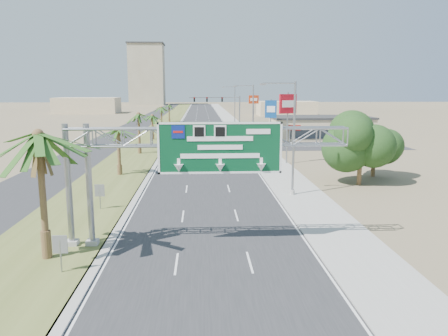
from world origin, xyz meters
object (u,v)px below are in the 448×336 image
object	(u,v)px
car_far	(184,128)
pole_sign_blue	(271,111)
store_building	(320,128)
car_left_lane	(186,151)
sign_gantry	(193,146)
signal_mast	(229,112)
pole_sign_red_far	(254,102)
pole_sign_red_near	(288,108)
car_mid_lane	(213,142)
palm_near	(38,136)
car_right_lane	(216,142)

from	to	relation	value
car_far	pole_sign_blue	xyz separation A→B (m)	(15.70, -23.66, 4.92)
store_building	car_left_lane	bearing A→B (deg)	-140.72
sign_gantry	signal_mast	world-z (taller)	signal_mast
sign_gantry	pole_sign_blue	xyz separation A→B (m)	(12.50, 49.33, -0.41)
sign_gantry	car_left_lane	distance (m)	36.34
store_building	pole_sign_red_far	bearing A→B (deg)	127.42
store_building	pole_sign_blue	xyz separation A→B (m)	(-10.56, -6.74, 3.65)
pole_sign_blue	signal_mast	bearing A→B (deg)	116.22
car_far	pole_sign_red_near	bearing A→B (deg)	-65.64
sign_gantry	pole_sign_red_near	xyz separation A→B (m)	(11.31, 28.83, 0.97)
sign_gantry	pole_sign_red_far	bearing A→B (deg)	80.25
sign_gantry	car_mid_lane	size ratio (longest dim) A/B	4.06
sign_gantry	car_far	world-z (taller)	sign_gantry
car_left_lane	pole_sign_red_near	size ratio (longest dim) A/B	0.50
car_mid_lane	pole_sign_red_near	world-z (taller)	pole_sign_red_near
car_far	car_mid_lane	bearing A→B (deg)	-71.44
palm_near	pole_sign_red_near	size ratio (longest dim) A/B	0.93
signal_mast	car_left_lane	world-z (taller)	signal_mast
pole_sign_blue	palm_near	bearing A→B (deg)	-111.93
car_left_lane	car_mid_lane	bearing A→B (deg)	75.66
car_far	store_building	bearing A→B (deg)	-26.61
car_mid_lane	pole_sign_red_near	bearing A→B (deg)	-67.89
signal_mast	pole_sign_red_near	world-z (taller)	pole_sign_red_near
pole_sign_red_far	car_left_lane	bearing A→B (deg)	-111.64
palm_near	car_far	distance (m)	75.33
pole_sign_red_far	car_right_lane	bearing A→B (deg)	-110.99
car_mid_lane	signal_mast	bearing A→B (deg)	72.59
pole_sign_red_near	pole_sign_red_far	size ratio (longest dim) A/B	1.09
sign_gantry	car_right_lane	bearing A→B (deg)	86.26
sign_gantry	car_mid_lane	world-z (taller)	sign_gantry
signal_mast	car_far	bearing A→B (deg)	130.79
car_left_lane	pole_sign_red_near	world-z (taller)	pole_sign_red_near
signal_mast	pole_sign_red_near	xyz separation A→B (m)	(5.08, -33.22, 2.17)
signal_mast	store_building	xyz separation A→B (m)	(16.83, -5.97, -2.85)
store_building	car_left_lane	size ratio (longest dim) A/B	4.06
signal_mast	sign_gantry	bearing A→B (deg)	-95.74
store_building	pole_sign_blue	size ratio (longest dim) A/B	2.35
store_building	car_far	world-z (taller)	store_building
palm_near	store_building	distance (m)	66.04
signal_mast	store_building	world-z (taller)	signal_mast
car_far	signal_mast	bearing A→B (deg)	-43.05
sign_gantry	palm_near	distance (m)	8.41
car_right_lane	pole_sign_red_near	bearing A→B (deg)	-68.35
store_building	car_right_lane	size ratio (longest dim) A/B	3.64
pole_sign_blue	pole_sign_red_far	size ratio (longest dim) A/B	0.93
car_left_lane	car_mid_lane	size ratio (longest dim) A/B	1.07
sign_gantry	car_mid_lane	xyz separation A→B (m)	(2.56, 46.76, -5.38)
signal_mast	pole_sign_blue	xyz separation A→B (m)	(6.26, -12.72, 0.80)
sign_gantry	car_far	bearing A→B (deg)	92.51
car_left_lane	car_far	bearing A→B (deg)	99.10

